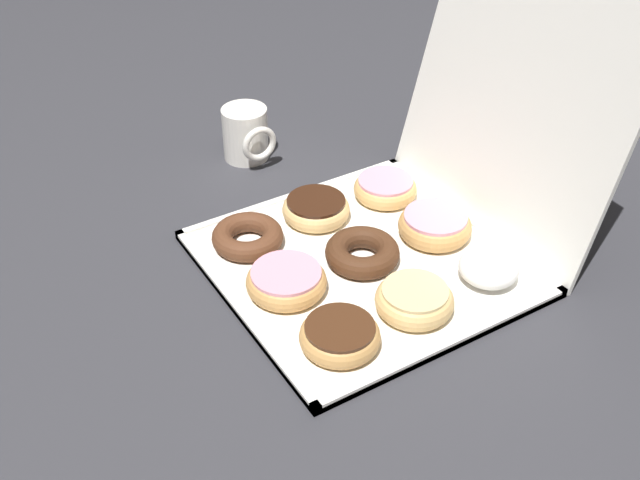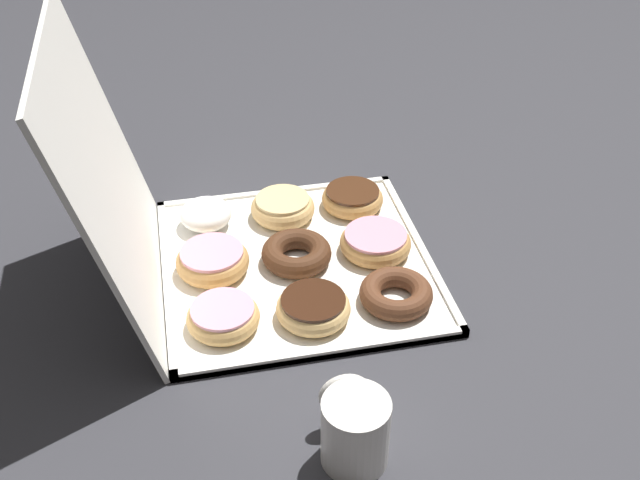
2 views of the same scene
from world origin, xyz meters
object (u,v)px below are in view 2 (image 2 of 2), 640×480
Objects in this scene: donut_box at (297,264)px; pink_frosted_donut_6 at (223,316)px; pink_frosted_donut_1 at (375,241)px; pink_frosted_donut_7 at (213,260)px; glazed_ring_donut_5 at (281,207)px; coffee_mug at (352,428)px; chocolate_cake_ring_donut_0 at (396,293)px; chocolate_cake_ring_donut_4 at (295,252)px; chocolate_frosted_donut_2 at (353,198)px; powdered_filled_donut_8 at (206,214)px; chocolate_frosted_donut_3 at (316,307)px.

pink_frosted_donut_6 reaches higher than donut_box.
pink_frosted_donut_7 is at bearing 89.61° from pink_frosted_donut_1.
donut_box is 3.85× the size of glazed_ring_donut_5.
donut_box is 0.13m from glazed_ring_donut_5.
coffee_mug is (-0.39, -0.13, 0.02)m from pink_frosted_donut_7.
pink_frosted_donut_6 is at bearing 116.18° from pink_frosted_donut_1.
chocolate_cake_ring_donut_0 is 0.19m from chocolate_cake_ring_donut_4.
chocolate_cake_ring_donut_0 is at bearing -116.72° from pink_frosted_donut_7.
chocolate_frosted_donut_2 is at bearing 2.22° from pink_frosted_donut_1.
pink_frosted_donut_6 is (0.00, 0.26, 0.00)m from chocolate_cake_ring_donut_0.
pink_frosted_donut_7 is at bearing 87.88° from donut_box.
chocolate_cake_ring_donut_4 is at bearing -179.81° from glazed_ring_donut_5.
chocolate_cake_ring_donut_4 is at bearing -134.48° from powdered_filled_donut_8.
chocolate_cake_ring_donut_0 is 0.26m from chocolate_frosted_donut_2.
donut_box is 0.14m from pink_frosted_donut_7.
coffee_mug is at bearing -165.75° from powdered_filled_donut_8.
pink_frosted_donut_7 is (0.00, 0.27, 0.00)m from pink_frosted_donut_1.
coffee_mug is (-0.25, 0.13, 0.02)m from chocolate_cake_ring_donut_0.
chocolate_frosted_donut_3 is at bearing 93.33° from chocolate_cake_ring_donut_0.
chocolate_cake_ring_donut_0 is at bearing -134.73° from powdered_filled_donut_8.
powdered_filled_donut_8 reaches higher than chocolate_cake_ring_donut_0.
pink_frosted_donut_1 is at bearing -177.78° from chocolate_frosted_donut_2.
chocolate_cake_ring_donut_0 is 0.13m from chocolate_frosted_donut_3.
pink_frosted_donut_1 is 0.13m from chocolate_frosted_donut_2.
chocolate_frosted_donut_2 is 0.29m from pink_frosted_donut_7.
pink_frosted_donut_7 is 1.13× the size of coffee_mug.
chocolate_cake_ring_donut_0 is at bearing -86.67° from chocolate_frosted_donut_3.
pink_frosted_donut_6 is at bearing 153.32° from glazed_ring_donut_5.
donut_box is at bearing 136.82° from chocolate_frosted_donut_2.
pink_frosted_donut_1 is 0.19m from glazed_ring_donut_5.
chocolate_frosted_donut_2 reaches higher than chocolate_cake_ring_donut_0.
donut_box is 4.17× the size of coffee_mug.
chocolate_frosted_donut_2 is (0.13, 0.01, -0.00)m from pink_frosted_donut_1.
coffee_mug is at bearing -153.16° from pink_frosted_donut_6.
pink_frosted_donut_7 is at bearing 18.78° from coffee_mug.
donut_box is 0.14m from chocolate_frosted_donut_3.
glazed_ring_donut_5 is at bearing 46.68° from pink_frosted_donut_1.
powdered_filled_donut_8 is at bearing 64.02° from pink_frosted_donut_1.
chocolate_cake_ring_donut_4 is 0.18m from pink_frosted_donut_6.
chocolate_cake_ring_donut_0 is 0.29m from glazed_ring_donut_5.
chocolate_cake_ring_donut_0 is at bearing -27.57° from coffee_mug.
chocolate_cake_ring_donut_4 is at bearing -0.10° from coffee_mug.
chocolate_frosted_donut_2 is 0.13m from glazed_ring_donut_5.
pink_frosted_donut_1 is 1.05× the size of glazed_ring_donut_5.
chocolate_frosted_donut_3 is 0.14m from pink_frosted_donut_6.
chocolate_frosted_donut_2 is at bearing -43.18° from donut_box.
donut_box is 3.79× the size of chocolate_cake_ring_donut_4.
pink_frosted_donut_7 is 1.31× the size of powdered_filled_donut_8.
powdered_filled_donut_8 is at bearing 45.52° from chocolate_cake_ring_donut_4.
pink_frosted_donut_7 is 0.13m from powdered_filled_donut_8.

